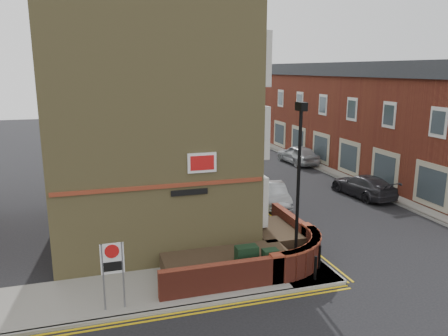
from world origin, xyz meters
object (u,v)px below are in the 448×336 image
Objects in this scene: zone_sign at (113,264)px; silver_car_near at (273,194)px; lamppost at (298,188)px; utility_cabinet_large at (246,262)px.

zone_sign is 0.59× the size of silver_car_near.
lamppost is 5.25× the size of utility_cabinet_large.
zone_sign is (-6.60, -0.70, -1.70)m from lamppost.
lamppost is 1.69× the size of silver_car_near.
lamppost is at bearing -3.01° from utility_cabinet_large.
lamppost is 3.24m from utility_cabinet_large.
lamppost is at bearing 6.07° from zone_sign.
utility_cabinet_large is (-1.90, 0.10, -2.62)m from lamppost.
utility_cabinet_large is at bearing 9.69° from zone_sign.
zone_sign is (-4.70, -0.80, 0.92)m from utility_cabinet_large.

